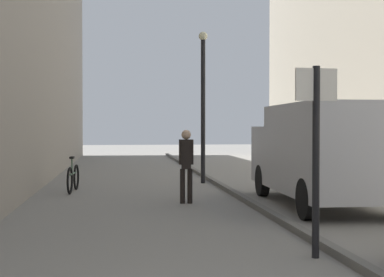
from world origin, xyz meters
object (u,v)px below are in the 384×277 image
object	(u,v)px
delivery_van	(322,151)
pedestrian_main_foreground	(186,161)
lamp_post	(203,97)
street_sign_post	(316,144)
bicycle_leaning	(73,178)

from	to	relation	value
delivery_van	pedestrian_main_foreground	bearing A→B (deg)	166.57
pedestrian_main_foreground	lamp_post	distance (m)	4.97
street_sign_post	bicycle_leaning	bearing A→B (deg)	-69.44
pedestrian_main_foreground	delivery_van	distance (m)	3.09
pedestrian_main_foreground	lamp_post	world-z (taller)	lamp_post
delivery_van	street_sign_post	bearing A→B (deg)	-109.94
pedestrian_main_foreground	delivery_van	size ratio (longest dim) A/B	0.32
delivery_van	street_sign_post	world-z (taller)	street_sign_post
pedestrian_main_foreground	street_sign_post	xyz separation A→B (m)	(1.10, -5.56, 0.56)
pedestrian_main_foreground	delivery_van	world-z (taller)	delivery_van
street_sign_post	lamp_post	world-z (taller)	lamp_post
pedestrian_main_foreground	street_sign_post	size ratio (longest dim) A/B	0.66
delivery_van	lamp_post	bearing A→B (deg)	111.17
street_sign_post	bicycle_leaning	size ratio (longest dim) A/B	1.47
lamp_post	bicycle_leaning	world-z (taller)	lamp_post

